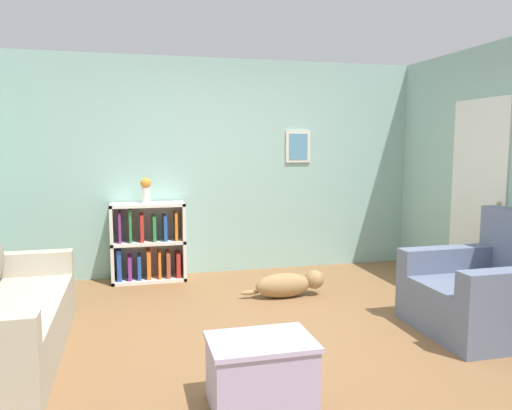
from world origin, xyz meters
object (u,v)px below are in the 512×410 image
Objects in this scene: vase at (146,189)px; bookshelf at (148,245)px; recliner_chair at (490,292)px; dog at (289,284)px; coffee_table at (261,370)px.

bookshelf is at bearing 59.41° from vase.
dog is (-1.37, 1.31, -0.20)m from recliner_chair.
coffee_table is at bearing -79.55° from vase.
recliner_chair reaches higher than dog.
bookshelf is at bearing 100.22° from coffee_table.
coffee_table is (-2.20, -0.72, -0.11)m from recliner_chair.
vase is at bearing 140.06° from recliner_chair.
vase reaches higher than dog.
bookshelf is at bearing 139.76° from recliner_chair.
bookshelf is 0.86× the size of recliner_chair.
bookshelf is 3.11m from coffee_table.
coffee_table is 3.20m from vase.
dog is (1.38, -1.02, -0.29)m from bookshelf.
vase is at bearing -120.59° from bookshelf.
recliner_chair is at bearing -39.94° from vase.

